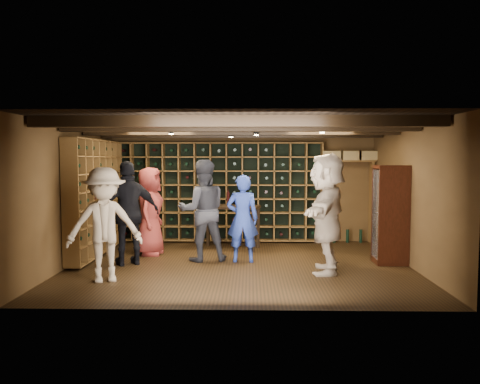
{
  "coord_description": "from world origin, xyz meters",
  "views": [
    {
      "loc": [
        0.19,
        -8.23,
        1.88
      ],
      "look_at": [
        0.01,
        0.2,
        1.29
      ],
      "focal_mm": 35.0,
      "sensor_mm": 36.0,
      "label": 1
    }
  ],
  "objects_px": {
    "guest_khaki": "(104,225)",
    "tasting_table": "(230,211)",
    "guest_woman_black": "(129,213)",
    "guest_beige": "(327,213)",
    "guest_red_floral": "(150,211)",
    "man_grey_suit": "(203,210)",
    "man_blue_shirt": "(243,219)",
    "display_cabinet": "(390,216)"
  },
  "relations": [
    {
      "from": "guest_beige",
      "to": "tasting_table",
      "type": "distance_m",
      "value": 2.63
    },
    {
      "from": "man_grey_suit",
      "to": "tasting_table",
      "type": "distance_m",
      "value": 1.24
    },
    {
      "from": "man_blue_shirt",
      "to": "guest_beige",
      "type": "xyz_separation_m",
      "value": [
        1.41,
        -0.76,
        0.19
      ]
    },
    {
      "from": "man_blue_shirt",
      "to": "guest_beige",
      "type": "bearing_deg",
      "value": 151.32
    },
    {
      "from": "display_cabinet",
      "to": "tasting_table",
      "type": "relative_size",
      "value": 1.33
    },
    {
      "from": "man_blue_shirt",
      "to": "tasting_table",
      "type": "bearing_deg",
      "value": -77.27
    },
    {
      "from": "guest_woman_black",
      "to": "display_cabinet",
      "type": "bearing_deg",
      "value": 154.31
    },
    {
      "from": "guest_khaki",
      "to": "tasting_table",
      "type": "bearing_deg",
      "value": 35.72
    },
    {
      "from": "display_cabinet",
      "to": "man_grey_suit",
      "type": "bearing_deg",
      "value": 177.24
    },
    {
      "from": "tasting_table",
      "to": "man_grey_suit",
      "type": "bearing_deg",
      "value": -99.97
    },
    {
      "from": "guest_khaki",
      "to": "tasting_table",
      "type": "relative_size",
      "value": 1.34
    },
    {
      "from": "man_blue_shirt",
      "to": "guest_khaki",
      "type": "distance_m",
      "value": 2.55
    },
    {
      "from": "guest_woman_black",
      "to": "guest_beige",
      "type": "xyz_separation_m",
      "value": [
        3.43,
        -0.48,
        0.07
      ]
    },
    {
      "from": "man_grey_suit",
      "to": "guest_beige",
      "type": "bearing_deg",
      "value": 145.45
    },
    {
      "from": "guest_khaki",
      "to": "guest_woman_black",
      "type": "bearing_deg",
      "value": 65.77
    },
    {
      "from": "guest_red_floral",
      "to": "tasting_table",
      "type": "relative_size",
      "value": 1.32
    },
    {
      "from": "man_blue_shirt",
      "to": "tasting_table",
      "type": "height_order",
      "value": "man_blue_shirt"
    },
    {
      "from": "guest_red_floral",
      "to": "guest_woman_black",
      "type": "relative_size",
      "value": 0.93
    },
    {
      "from": "man_grey_suit",
      "to": "guest_beige",
      "type": "distance_m",
      "value": 2.32
    },
    {
      "from": "guest_beige",
      "to": "guest_red_floral",
      "type": "bearing_deg",
      "value": -100.75
    },
    {
      "from": "man_blue_shirt",
      "to": "guest_red_floral",
      "type": "xyz_separation_m",
      "value": [
        -1.84,
        0.62,
        0.06
      ]
    },
    {
      "from": "man_blue_shirt",
      "to": "guest_woman_black",
      "type": "relative_size",
      "value": 0.86
    },
    {
      "from": "guest_red_floral",
      "to": "guest_beige",
      "type": "bearing_deg",
      "value": -109.19
    },
    {
      "from": "guest_woman_black",
      "to": "guest_red_floral",
      "type": "bearing_deg",
      "value": -129.25
    },
    {
      "from": "man_grey_suit",
      "to": "guest_beige",
      "type": "xyz_separation_m",
      "value": [
        2.16,
        -0.85,
        0.06
      ]
    },
    {
      "from": "guest_woman_black",
      "to": "man_blue_shirt",
      "type": "bearing_deg",
      "value": 159.75
    },
    {
      "from": "guest_khaki",
      "to": "guest_red_floral",
      "type": "bearing_deg",
      "value": 62.69
    },
    {
      "from": "display_cabinet",
      "to": "man_blue_shirt",
      "type": "xyz_separation_m",
      "value": [
        -2.66,
        0.08,
        -0.05
      ]
    },
    {
      "from": "man_blue_shirt",
      "to": "guest_red_floral",
      "type": "height_order",
      "value": "guest_red_floral"
    },
    {
      "from": "man_grey_suit",
      "to": "tasting_table",
      "type": "height_order",
      "value": "man_grey_suit"
    },
    {
      "from": "tasting_table",
      "to": "man_blue_shirt",
      "type": "bearing_deg",
      "value": -65.23
    },
    {
      "from": "guest_khaki",
      "to": "man_blue_shirt",
      "type": "bearing_deg",
      "value": 14.2
    },
    {
      "from": "display_cabinet",
      "to": "guest_woman_black",
      "type": "distance_m",
      "value": 4.69
    },
    {
      "from": "guest_woman_black",
      "to": "guest_khaki",
      "type": "distance_m",
      "value": 1.16
    },
    {
      "from": "display_cabinet",
      "to": "man_blue_shirt",
      "type": "distance_m",
      "value": 2.67
    },
    {
      "from": "man_blue_shirt",
      "to": "guest_red_floral",
      "type": "relative_size",
      "value": 0.93
    },
    {
      "from": "man_grey_suit",
      "to": "guest_red_floral",
      "type": "bearing_deg",
      "value": -38.81
    },
    {
      "from": "display_cabinet",
      "to": "guest_woman_black",
      "type": "relative_size",
      "value": 0.94
    },
    {
      "from": "guest_khaki",
      "to": "display_cabinet",
      "type": "bearing_deg",
      "value": -4.22
    },
    {
      "from": "guest_red_floral",
      "to": "man_blue_shirt",
      "type": "bearing_deg",
      "value": -104.81
    },
    {
      "from": "man_blue_shirt",
      "to": "guest_khaki",
      "type": "bearing_deg",
      "value": 33.87
    },
    {
      "from": "display_cabinet",
      "to": "guest_woman_black",
      "type": "height_order",
      "value": "guest_woman_black"
    }
  ]
}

